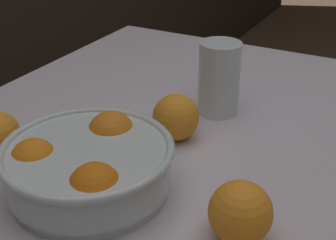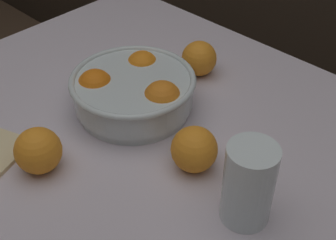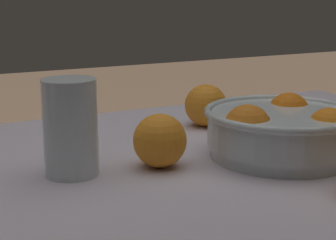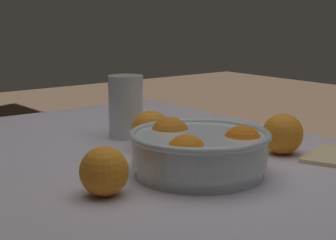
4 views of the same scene
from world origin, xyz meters
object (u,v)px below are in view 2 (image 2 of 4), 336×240
object	(u,v)px
juice_glass	(248,187)
orange_loose_aside	(199,58)
orange_loose_front	(38,151)
fruit_bowl	(133,91)
orange_loose_near_bowl	(194,149)

from	to	relation	value
juice_glass	orange_loose_aside	distance (m)	0.41
juice_glass	orange_loose_front	xyz separation A→B (m)	(-0.32, -0.16, -0.02)
fruit_bowl	orange_loose_near_bowl	bearing A→B (deg)	-11.65
orange_loose_front	orange_loose_near_bowl	bearing A→B (deg)	44.76
juice_glass	orange_loose_aside	world-z (taller)	juice_glass
fruit_bowl	orange_loose_near_bowl	xyz separation A→B (m)	(0.20, -0.04, -0.00)
fruit_bowl	orange_loose_aside	distance (m)	0.19
fruit_bowl	orange_loose_near_bowl	distance (m)	0.20
orange_loose_near_bowl	orange_loose_front	size ratio (longest dim) A/B	1.00
juice_glass	orange_loose_near_bowl	xyz separation A→B (m)	(-0.13, 0.03, -0.02)
orange_loose_front	orange_loose_aside	xyz separation A→B (m)	(0.00, 0.42, -0.00)
fruit_bowl	juice_glass	size ratio (longest dim) A/B	1.77
juice_glass	orange_loose_near_bowl	world-z (taller)	juice_glass
orange_loose_front	orange_loose_aside	distance (m)	0.42
orange_loose_near_bowl	orange_loose_aside	world-z (taller)	orange_loose_near_bowl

